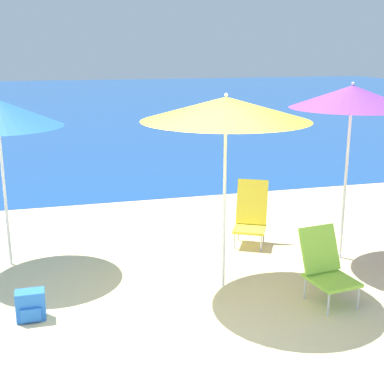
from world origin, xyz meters
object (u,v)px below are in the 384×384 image
at_px(beach_umbrella_yellow, 226,109).
at_px(beach_umbrella_purple, 352,97).
at_px(backpack_blue, 31,306).
at_px(beach_chair_yellow, 251,213).
at_px(beach_chair_lime, 326,265).

bearing_deg(beach_umbrella_yellow, beach_umbrella_purple, 13.70).
relative_size(beach_umbrella_yellow, backpack_blue, 7.17).
bearing_deg(beach_chair_yellow, beach_chair_lime, -58.13).
bearing_deg(beach_umbrella_purple, beach_chair_yellow, 137.86).
height_order(beach_umbrella_purple, beach_chair_lime, beach_umbrella_purple).
height_order(beach_umbrella_purple, beach_chair_yellow, beach_umbrella_purple).
distance_m(beach_umbrella_purple, backpack_blue, 4.44).
distance_m(beach_umbrella_purple, beach_chair_lime, 2.16).
bearing_deg(beach_chair_yellow, beach_umbrella_purple, -14.02).
bearing_deg(beach_umbrella_yellow, beach_chair_lime, -32.34).
height_order(beach_umbrella_purple, backpack_blue, beach_umbrella_purple).
distance_m(beach_umbrella_yellow, beach_umbrella_purple, 1.84).
xyz_separation_m(beach_chair_lime, backpack_blue, (-3.11, 0.38, -0.25)).
height_order(beach_chair_yellow, backpack_blue, beach_chair_yellow).
bearing_deg(beach_umbrella_purple, beach_umbrella_yellow, -166.30).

